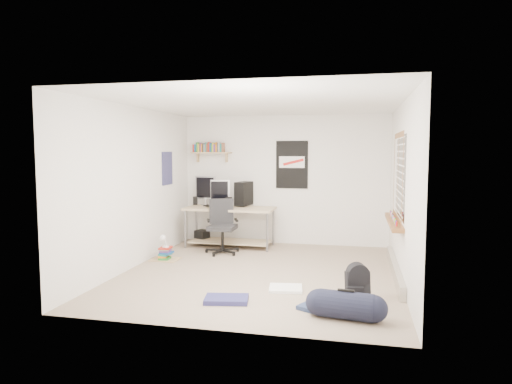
% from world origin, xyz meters
% --- Properties ---
extents(floor, '(4.00, 4.50, 0.01)m').
position_xyz_m(floor, '(0.00, 0.00, -0.01)').
color(floor, gray).
rests_on(floor, ground).
extents(ceiling, '(4.00, 4.50, 0.01)m').
position_xyz_m(ceiling, '(0.00, 0.00, 2.50)').
color(ceiling, white).
rests_on(ceiling, ground).
extents(back_wall, '(4.00, 0.01, 2.50)m').
position_xyz_m(back_wall, '(0.00, 2.25, 1.25)').
color(back_wall, silver).
rests_on(back_wall, ground).
extents(left_wall, '(0.01, 4.50, 2.50)m').
position_xyz_m(left_wall, '(-2.00, 0.00, 1.25)').
color(left_wall, silver).
rests_on(left_wall, ground).
extents(right_wall, '(0.01, 4.50, 2.50)m').
position_xyz_m(right_wall, '(2.00, 0.00, 1.25)').
color(right_wall, silver).
rests_on(right_wall, ground).
extents(desk, '(1.82, 1.19, 0.77)m').
position_xyz_m(desk, '(-0.95, 1.71, 0.36)').
color(desk, '#C8B68A').
rests_on(desk, floor).
extents(monitor_left, '(0.42, 0.14, 0.45)m').
position_xyz_m(monitor_left, '(-1.54, 2.00, 0.99)').
color(monitor_left, '#A1A0A5').
rests_on(monitor_left, desk).
extents(monitor_right, '(0.37, 0.17, 0.40)m').
position_xyz_m(monitor_right, '(-1.15, 1.75, 0.97)').
color(monitor_right, '#AFAEB4').
rests_on(monitor_right, desk).
extents(pc_tower, '(0.29, 0.47, 0.45)m').
position_xyz_m(pc_tower, '(-0.75, 2.00, 0.99)').
color(pc_tower, black).
rests_on(pc_tower, desk).
extents(keyboard, '(0.40, 0.28, 0.02)m').
position_xyz_m(keyboard, '(-1.27, 1.65, 0.78)').
color(keyboard, black).
rests_on(keyboard, desk).
extents(speaker_left, '(0.09, 0.09, 0.16)m').
position_xyz_m(speaker_left, '(-1.69, 1.85, 0.85)').
color(speaker_left, black).
rests_on(speaker_left, desk).
extents(speaker_right, '(0.11, 0.11, 0.20)m').
position_xyz_m(speaker_right, '(-0.91, 1.49, 0.87)').
color(speaker_right, black).
rests_on(speaker_right, desk).
extents(office_chair, '(0.82, 0.82, 0.97)m').
position_xyz_m(office_chair, '(-0.93, 1.13, 0.49)').
color(office_chair, black).
rests_on(office_chair, floor).
extents(wall_shelf, '(0.80, 0.22, 0.24)m').
position_xyz_m(wall_shelf, '(-1.45, 2.14, 1.78)').
color(wall_shelf, tan).
rests_on(wall_shelf, back_wall).
extents(poster_back_wall, '(0.62, 0.03, 0.92)m').
position_xyz_m(poster_back_wall, '(0.15, 2.23, 1.55)').
color(poster_back_wall, black).
rests_on(poster_back_wall, back_wall).
extents(poster_left_wall, '(0.02, 0.42, 0.60)m').
position_xyz_m(poster_left_wall, '(-1.99, 1.20, 1.50)').
color(poster_left_wall, navy).
rests_on(poster_left_wall, left_wall).
extents(window, '(0.10, 1.50, 1.26)m').
position_xyz_m(window, '(1.95, 0.30, 1.45)').
color(window, brown).
rests_on(window, right_wall).
extents(baseboard_heater, '(0.08, 2.50, 0.18)m').
position_xyz_m(baseboard_heater, '(1.96, 0.30, 0.09)').
color(baseboard_heater, '#B7B2A8').
rests_on(baseboard_heater, floor).
extents(backpack, '(0.32, 0.28, 0.36)m').
position_xyz_m(backpack, '(1.42, -1.07, 0.20)').
color(backpack, black).
rests_on(backpack, floor).
extents(duffel_bag, '(0.34, 0.34, 0.59)m').
position_xyz_m(duffel_bag, '(1.29, -1.64, 0.14)').
color(duffel_bag, black).
rests_on(duffel_bag, floor).
extents(tshirt, '(0.47, 0.42, 0.04)m').
position_xyz_m(tshirt, '(0.50, -0.75, 0.02)').
color(tshirt, white).
rests_on(tshirt, floor).
extents(jeans_a, '(0.57, 0.42, 0.06)m').
position_xyz_m(jeans_a, '(-0.12, -1.38, 0.03)').
color(jeans_a, navy).
rests_on(jeans_a, floor).
extents(jeans_b, '(0.42, 0.45, 0.05)m').
position_xyz_m(jeans_b, '(0.94, -1.37, 0.03)').
color(jeans_b, '#212D4C').
rests_on(jeans_b, floor).
extents(book_stack, '(0.45, 0.39, 0.27)m').
position_xyz_m(book_stack, '(-1.72, 0.45, 0.15)').
color(book_stack, brown).
rests_on(book_stack, floor).
extents(desk_lamp, '(0.15, 0.21, 0.19)m').
position_xyz_m(desk_lamp, '(-1.70, 0.43, 0.38)').
color(desk_lamp, silver).
rests_on(desk_lamp, book_stack).
extents(subwoofer, '(0.29, 0.29, 0.25)m').
position_xyz_m(subwoofer, '(-1.56, 1.86, 0.14)').
color(subwoofer, black).
rests_on(subwoofer, floor).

